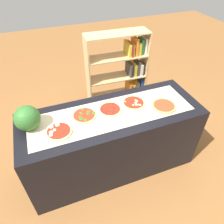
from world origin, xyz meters
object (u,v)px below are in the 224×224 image
at_px(pizza_mozzarella_0, 59,131).
at_px(bookshelf, 125,76).
at_px(pizza_mushroom_3, 134,103).
at_px(watermelon, 27,118).
at_px(pizza_spinach_1, 84,115).
at_px(pizza_plain_4, 164,106).
at_px(pizza_pepperoni_2, 110,109).

distance_m(pizza_mozzarella_0, bookshelf, 1.67).
xyz_separation_m(pizza_mushroom_3, watermelon, (-1.16, 0.01, 0.12)).
relative_size(pizza_mushroom_3, bookshelf, 0.19).
height_order(pizza_spinach_1, pizza_plain_4, pizza_spinach_1).
bearing_deg(bookshelf, pizza_mozzarella_0, -137.43).
relative_size(pizza_mozzarella_0, watermelon, 1.06).
bearing_deg(pizza_mozzarella_0, pizza_spinach_1, 26.16).
xyz_separation_m(pizza_spinach_1, pizza_pepperoni_2, (0.30, -0.00, -0.00)).
bearing_deg(pizza_pepperoni_2, pizza_mushroom_3, 2.82).
height_order(watermelon, bookshelf, bookshelf).
height_order(pizza_spinach_1, watermelon, watermelon).
distance_m(pizza_pepperoni_2, pizza_plain_4, 0.62).
relative_size(pizza_pepperoni_2, pizza_plain_4, 0.97).
bearing_deg(bookshelf, pizza_pepperoni_2, -122.37).
relative_size(pizza_mozzarella_0, bookshelf, 0.20).
bearing_deg(pizza_mushroom_3, pizza_pepperoni_2, -177.18).
bearing_deg(pizza_pepperoni_2, pizza_spinach_1, 179.31).
relative_size(pizza_spinach_1, pizza_mushroom_3, 0.98).
xyz_separation_m(pizza_mozzarella_0, bookshelf, (1.22, 1.12, -0.23)).
height_order(pizza_mozzarella_0, pizza_mushroom_3, pizza_mozzarella_0).
bearing_deg(bookshelf, pizza_plain_4, -90.90).
xyz_separation_m(pizza_mozzarella_0, pizza_spinach_1, (0.30, 0.15, -0.00)).
height_order(pizza_plain_4, watermelon, watermelon).
relative_size(pizza_mozzarella_0, pizza_spinach_1, 1.03).
distance_m(pizza_mozzarella_0, watermelon, 0.33).
bearing_deg(pizza_spinach_1, pizza_mushroom_3, 1.07).
bearing_deg(pizza_plain_4, bookshelf, 89.10).
relative_size(pizza_mushroom_3, pizza_plain_4, 0.96).
bearing_deg(bookshelf, watermelon, -147.38).
height_order(pizza_pepperoni_2, bookshelf, bookshelf).
height_order(pizza_mozzarella_0, pizza_spinach_1, pizza_mozzarella_0).
xyz_separation_m(pizza_spinach_1, pizza_plain_4, (0.90, -0.16, 0.00)).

